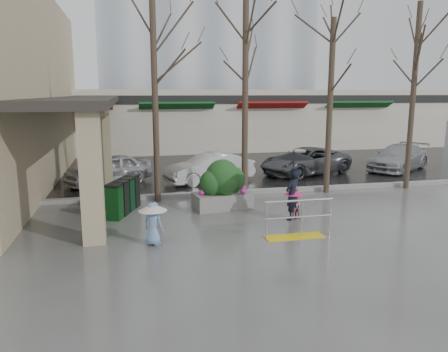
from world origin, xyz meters
name	(u,v)px	position (x,y,z in m)	size (l,w,h in m)	color
ground	(237,227)	(0.00, 0.00, 0.00)	(120.00, 120.00, 0.00)	#51514F
street_asphalt	(167,143)	(0.00, 22.00, 0.01)	(120.00, 36.00, 0.01)	black
curb	(211,194)	(0.00, 4.00, 0.07)	(120.00, 0.30, 0.15)	gray
canopy_slab	(82,97)	(-4.80, 8.00, 3.62)	(2.80, 18.00, 0.25)	#2D2823
pillar_front	(91,176)	(-3.90, -0.50, 1.75)	(0.55, 0.55, 3.50)	tan
pillar_back	(104,146)	(-3.90, 6.00, 1.75)	(0.55, 0.55, 3.50)	tan
storefront_row	(201,119)	(2.00, 17.97, 2.01)	(34.00, 6.74, 4.00)	beige
handrail	(297,223)	(1.36, -1.20, 0.38)	(1.90, 0.50, 1.03)	yellow
tree_west	(154,54)	(-2.00, 3.60, 5.08)	(3.20, 3.20, 6.80)	#382B21
tree_midwest	(246,51)	(1.20, 3.60, 5.23)	(3.20, 3.20, 7.00)	#382B21
tree_mideast	(332,64)	(4.50, 3.60, 4.86)	(3.20, 3.20, 6.50)	#382B21
tree_east	(417,51)	(8.00, 3.60, 5.38)	(3.20, 3.20, 7.20)	#382B21
woman	(293,178)	(1.84, 0.38, 1.30)	(1.17, 1.17, 2.13)	black
child_pink	(294,200)	(1.91, 0.46, 0.59)	(0.58, 0.58, 1.04)	pink
child_blue	(153,219)	(-2.43, -0.99, 0.69)	(0.73, 0.73, 1.12)	#6F94C6
planter	(223,185)	(0.05, 2.13, 0.79)	(2.01, 1.22, 1.65)	gray
news_boxes	(124,196)	(-3.17, 2.26, 0.55)	(1.12, 2.00, 1.10)	#0D3B14
car_a	(108,169)	(-3.82, 6.99, 0.63)	(1.49, 3.70, 1.26)	#B2B2B7
car_b	(210,168)	(0.43, 6.42, 0.63)	(1.33, 3.82, 1.26)	silver
car_c	(305,161)	(5.19, 7.35, 0.63)	(2.09, 4.53, 1.26)	#4F5256
car_d	(399,157)	(10.22, 7.45, 0.63)	(1.77, 4.34, 1.26)	#A5A5AA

